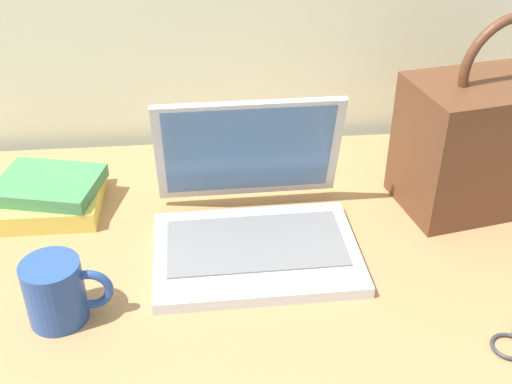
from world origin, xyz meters
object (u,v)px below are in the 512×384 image
(coffee_mug, at_px, (57,291))
(handbag, at_px, (495,139))
(laptop, at_px, (253,217))
(book_stack, at_px, (50,194))

(coffee_mug, bearing_deg, handbag, 18.97)
(laptop, height_order, book_stack, laptop)
(handbag, bearing_deg, laptop, -168.07)
(laptop, distance_m, handbag, 0.43)
(laptop, height_order, coffee_mug, laptop)
(coffee_mug, height_order, book_stack, coffee_mug)
(coffee_mug, bearing_deg, book_stack, 102.21)
(coffee_mug, xyz_separation_m, book_stack, (-0.06, 0.27, -0.02))
(coffee_mug, relative_size, handbag, 0.35)
(handbag, relative_size, book_stack, 1.74)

